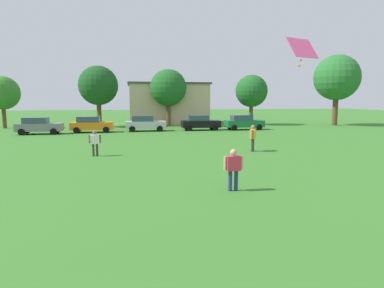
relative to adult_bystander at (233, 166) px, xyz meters
name	(u,v)px	position (x,y,z in m)	size (l,w,h in m)	color
ground_plane	(107,137)	(-5.92, 19.48, -0.96)	(160.00, 160.00, 0.00)	#387528
adult_bystander	(233,166)	(0.00, 0.00, 0.00)	(0.77, 0.31, 1.61)	navy
bystander_near_trees	(253,136)	(4.23, 9.19, 0.10)	(0.58, 0.74, 1.77)	#3F3833
bystander_midfield	(95,141)	(-5.95, 9.13, -0.03)	(0.73, 0.39, 1.57)	#3F3833
kite	(302,49)	(3.00, 0.71, 4.50)	(1.42, 0.99, 1.15)	#F24C8C
parked_car_gray_0	(39,126)	(-12.74, 23.61, -0.10)	(4.30, 2.02, 1.68)	slate
parked_car_orange_1	(91,124)	(-7.80, 24.51, -0.10)	(4.30, 2.02, 1.68)	orange
parked_car_silver_2	(145,123)	(-2.21, 24.94, -0.10)	(4.30, 2.02, 1.68)	silver
parked_car_black_3	(200,123)	(3.94, 24.96, -0.10)	(4.30, 2.02, 1.68)	black
parked_car_green_4	(244,122)	(8.94, 24.63, -0.10)	(4.30, 2.02, 1.68)	#196B38
tree_far_left	(2,93)	(-18.58, 31.69, 3.21)	(3.96, 3.96, 6.17)	brown
tree_left	(98,86)	(-7.56, 31.68, 4.16)	(4.86, 4.86, 7.57)	brown
tree_center	(168,88)	(1.09, 31.01, 3.92)	(4.63, 4.63, 7.22)	brown
tree_right	(252,91)	(12.35, 31.46, 3.56)	(4.29, 4.29, 6.69)	brown
tree_far_right	(337,78)	(23.00, 28.61, 5.27)	(5.92, 5.92, 9.23)	brown
house_left	(167,103)	(1.49, 36.04, 1.89)	(10.95, 8.74, 5.67)	beige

